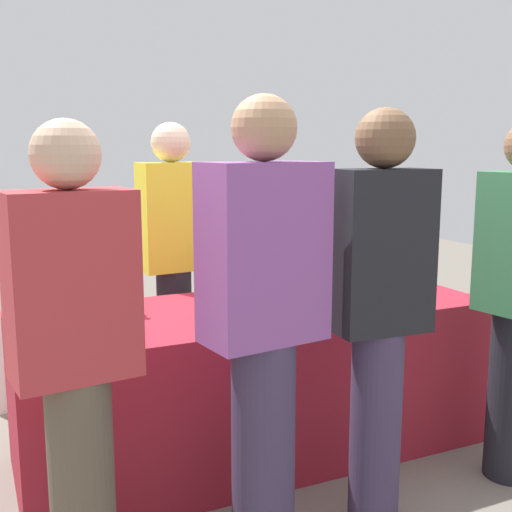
{
  "coord_description": "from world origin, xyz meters",
  "views": [
    {
      "loc": [
        -1.25,
        -2.72,
        1.51
      ],
      "look_at": [
        0.0,
        0.0,
        1.0
      ],
      "focal_mm": 44.32,
      "sensor_mm": 36.0,
      "label": 1
    }
  ],
  "objects_px": {
    "wine_bottle_5": "(381,267)",
    "wine_glass_2": "(402,278)",
    "menu_board": "(39,343)",
    "wine_bottle_4": "(356,267)",
    "wine_bottle_3": "(286,271)",
    "guest_1": "(264,319)",
    "wine_glass_1": "(255,294)",
    "wine_bottle_2": "(256,275)",
    "wine_bottle_1": "(232,279)",
    "guest_0": "(76,353)",
    "wine_bottle_0": "(117,289)",
    "server_pouring": "(173,254)",
    "wine_glass_0": "(210,297)",
    "guest_2": "(379,307)"
  },
  "relations": [
    {
      "from": "wine_bottle_1",
      "to": "wine_glass_1",
      "type": "relative_size",
      "value": 2.26
    },
    {
      "from": "wine_bottle_3",
      "to": "guest_0",
      "type": "relative_size",
      "value": 0.2
    },
    {
      "from": "wine_bottle_4",
      "to": "guest_0",
      "type": "relative_size",
      "value": 0.2
    },
    {
      "from": "wine_bottle_4",
      "to": "wine_glass_1",
      "type": "distance_m",
      "value": 0.85
    },
    {
      "from": "wine_bottle_3",
      "to": "guest_1",
      "type": "bearing_deg",
      "value": -121.52
    },
    {
      "from": "wine_bottle_1",
      "to": "guest_1",
      "type": "distance_m",
      "value": 0.91
    },
    {
      "from": "guest_2",
      "to": "menu_board",
      "type": "xyz_separation_m",
      "value": [
        -1.08,
        1.84,
        -0.53
      ]
    },
    {
      "from": "wine_bottle_1",
      "to": "wine_bottle_4",
      "type": "relative_size",
      "value": 1.06
    },
    {
      "from": "wine_bottle_5",
      "to": "wine_glass_1",
      "type": "relative_size",
      "value": 2.08
    },
    {
      "from": "wine_bottle_2",
      "to": "server_pouring",
      "type": "relative_size",
      "value": 0.2
    },
    {
      "from": "guest_1",
      "to": "menu_board",
      "type": "distance_m",
      "value": 1.98
    },
    {
      "from": "wine_bottle_1",
      "to": "wine_glass_2",
      "type": "height_order",
      "value": "wine_bottle_1"
    },
    {
      "from": "wine_glass_1",
      "to": "wine_glass_0",
      "type": "bearing_deg",
      "value": 163.31
    },
    {
      "from": "wine_glass_1",
      "to": "wine_bottle_1",
      "type": "bearing_deg",
      "value": 89.45
    },
    {
      "from": "wine_glass_2",
      "to": "server_pouring",
      "type": "bearing_deg",
      "value": 138.28
    },
    {
      "from": "wine_bottle_2",
      "to": "menu_board",
      "type": "height_order",
      "value": "wine_bottle_2"
    },
    {
      "from": "wine_bottle_4",
      "to": "menu_board",
      "type": "height_order",
      "value": "wine_bottle_4"
    },
    {
      "from": "guest_1",
      "to": "guest_2",
      "type": "distance_m",
      "value": 0.48
    },
    {
      "from": "wine_glass_2",
      "to": "wine_bottle_5",
      "type": "bearing_deg",
      "value": 79.87
    },
    {
      "from": "wine_bottle_2",
      "to": "wine_bottle_0",
      "type": "bearing_deg",
      "value": 177.71
    },
    {
      "from": "wine_bottle_3",
      "to": "wine_bottle_5",
      "type": "bearing_deg",
      "value": -9.84
    },
    {
      "from": "wine_glass_1",
      "to": "guest_2",
      "type": "distance_m",
      "value": 0.66
    },
    {
      "from": "wine_bottle_5",
      "to": "wine_glass_2",
      "type": "height_order",
      "value": "wine_bottle_5"
    },
    {
      "from": "wine_glass_2",
      "to": "menu_board",
      "type": "relative_size",
      "value": 0.19
    },
    {
      "from": "wine_bottle_3",
      "to": "wine_bottle_4",
      "type": "height_order",
      "value": "wine_bottle_4"
    },
    {
      "from": "wine_bottle_0",
      "to": "wine_glass_2",
      "type": "bearing_deg",
      "value": -12.74
    },
    {
      "from": "wine_bottle_1",
      "to": "wine_bottle_3",
      "type": "distance_m",
      "value": 0.36
    },
    {
      "from": "wine_bottle_0",
      "to": "menu_board",
      "type": "distance_m",
      "value": 1.03
    },
    {
      "from": "wine_bottle_3",
      "to": "menu_board",
      "type": "relative_size",
      "value": 0.41
    },
    {
      "from": "server_pouring",
      "to": "wine_bottle_5",
      "type": "bearing_deg",
      "value": 143.95
    },
    {
      "from": "wine_bottle_2",
      "to": "server_pouring",
      "type": "bearing_deg",
      "value": 114.99
    },
    {
      "from": "menu_board",
      "to": "wine_bottle_4",
      "type": "bearing_deg",
      "value": -37.35
    },
    {
      "from": "wine_bottle_5",
      "to": "wine_glass_2",
      "type": "relative_size",
      "value": 2.22
    },
    {
      "from": "wine_glass_1",
      "to": "wine_bottle_0",
      "type": "bearing_deg",
      "value": 146.48
    },
    {
      "from": "menu_board",
      "to": "wine_bottle_3",
      "type": "bearing_deg",
      "value": -44.17
    },
    {
      "from": "menu_board",
      "to": "guest_0",
      "type": "bearing_deg",
      "value": -100.28
    },
    {
      "from": "wine_bottle_5",
      "to": "wine_glass_0",
      "type": "relative_size",
      "value": 2.21
    },
    {
      "from": "wine_bottle_1",
      "to": "wine_bottle_2",
      "type": "distance_m",
      "value": 0.16
    },
    {
      "from": "wine_bottle_2",
      "to": "wine_glass_0",
      "type": "relative_size",
      "value": 2.29
    },
    {
      "from": "wine_bottle_1",
      "to": "guest_1",
      "type": "relative_size",
      "value": 0.2
    },
    {
      "from": "wine_bottle_0",
      "to": "wine_glass_0",
      "type": "relative_size",
      "value": 2.12
    },
    {
      "from": "wine_bottle_2",
      "to": "guest_0",
      "type": "xyz_separation_m",
      "value": [
        -1.04,
        -0.89,
        0.0
      ]
    },
    {
      "from": "wine_glass_0",
      "to": "guest_2",
      "type": "bearing_deg",
      "value": -56.67
    },
    {
      "from": "wine_glass_2",
      "to": "server_pouring",
      "type": "relative_size",
      "value": 0.09
    },
    {
      "from": "guest_0",
      "to": "menu_board",
      "type": "bearing_deg",
      "value": 81.52
    },
    {
      "from": "wine_glass_0",
      "to": "guest_1",
      "type": "bearing_deg",
      "value": -93.44
    },
    {
      "from": "wine_bottle_0",
      "to": "wine_bottle_5",
      "type": "distance_m",
      "value": 1.45
    },
    {
      "from": "wine_bottle_0",
      "to": "guest_0",
      "type": "distance_m",
      "value": 0.98
    },
    {
      "from": "wine_bottle_1",
      "to": "wine_bottle_4",
      "type": "distance_m",
      "value": 0.77
    },
    {
      "from": "wine_bottle_4",
      "to": "wine_glass_1",
      "type": "height_order",
      "value": "wine_bottle_4"
    }
  ]
}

